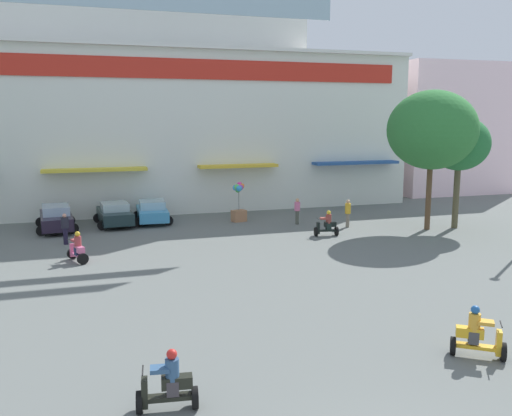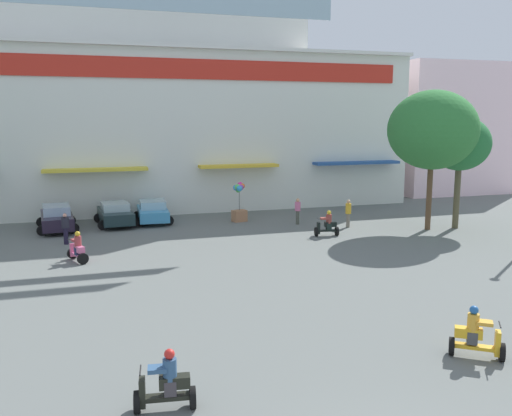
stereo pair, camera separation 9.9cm
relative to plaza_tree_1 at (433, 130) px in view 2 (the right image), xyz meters
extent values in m
plane|color=slate|center=(-14.25, -7.41, -5.99)|extent=(128.00, 128.00, 0.00)
cube|color=silver|center=(-14.25, 16.26, -0.33)|extent=(37.25, 13.34, 11.32)
cube|color=silver|center=(-14.25, 16.93, 8.61)|extent=(21.45, 12.01, 6.55)
cube|color=red|center=(-14.25, 9.53, 3.98)|extent=(34.27, 0.12, 1.34)
cube|color=silver|center=(-14.25, 9.49, 5.45)|extent=(37.25, 0.70, 0.24)
cube|color=gold|center=(-19.06, 9.04, -2.63)|extent=(6.64, 1.10, 0.20)
cube|color=gold|center=(-9.38, 9.04, -2.63)|extent=(5.63, 1.10, 0.20)
cube|color=#274F91|center=(-0.17, 9.04, -2.63)|extent=(6.77, 1.10, 0.20)
cube|color=#99B7C6|center=(-14.25, 4.21, 7.30)|extent=(18.88, 0.08, 1.31)
cube|color=white|center=(11.82, 15.34, -0.26)|extent=(10.92, 8.18, 11.46)
cylinder|color=brown|center=(0.00, 0.00, -3.89)|extent=(0.33, 0.33, 4.19)
ellipsoid|color=#2F7636|center=(0.00, 0.00, 0.01)|extent=(5.17, 5.46, 4.68)
cylinder|color=brown|center=(1.89, -0.11, -4.05)|extent=(0.37, 0.37, 3.89)
ellipsoid|color=#246934|center=(1.89, -0.11, -0.80)|extent=(3.72, 3.44, 3.26)
cube|color=#241C2D|center=(-21.50, 6.48, -5.36)|extent=(2.14, 4.61, 0.73)
cube|color=#96ADC3|center=(-21.50, 6.48, -4.73)|extent=(1.70, 2.36, 0.52)
cylinder|color=black|center=(-22.50, 7.78, -5.69)|extent=(0.61, 0.22, 0.60)
cylinder|color=black|center=(-20.74, 7.93, -5.69)|extent=(0.61, 0.22, 0.60)
cylinder|color=black|center=(-22.26, 5.02, -5.69)|extent=(0.61, 0.22, 0.60)
cylinder|color=black|center=(-20.51, 5.17, -5.69)|extent=(0.61, 0.22, 0.60)
cube|color=#1A2B2E|center=(-18.05, 6.99, -5.37)|extent=(2.15, 4.26, 0.71)
cube|color=#9FB9BD|center=(-18.05, 6.99, -4.78)|extent=(1.74, 2.18, 0.47)
cylinder|color=black|center=(-19.06, 8.20, -5.69)|extent=(0.61, 0.21, 0.60)
cylinder|color=black|center=(-17.23, 8.34, -5.69)|extent=(0.61, 0.21, 0.60)
cylinder|color=black|center=(-18.86, 5.64, -5.69)|extent=(0.61, 0.21, 0.60)
cylinder|color=black|center=(-17.03, 5.79, -5.69)|extent=(0.61, 0.21, 0.60)
cube|color=#3B8EBF|center=(-15.69, 7.18, -5.39)|extent=(1.98, 3.87, 0.67)
cube|color=#8DB4C3|center=(-15.69, 7.18, -4.80)|extent=(1.65, 1.96, 0.52)
cylinder|color=black|center=(-16.55, 8.39, -5.69)|extent=(0.61, 0.19, 0.60)
cylinder|color=black|center=(-14.73, 8.32, -5.69)|extent=(0.61, 0.19, 0.60)
cylinder|color=black|center=(-16.65, 6.03, -5.69)|extent=(0.61, 0.19, 0.60)
cylinder|color=black|center=(-14.82, 5.96, -5.69)|extent=(0.61, 0.19, 0.60)
cylinder|color=black|center=(-20.46, -0.94, -5.73)|extent=(0.54, 0.32, 0.52)
cylinder|color=black|center=(-19.98, -2.17, -5.73)|extent=(0.54, 0.32, 0.52)
cube|color=#DC6794|center=(-20.22, -1.55, -5.67)|extent=(0.68, 1.19, 0.10)
cube|color=#DC6794|center=(-20.14, -1.78, -5.34)|extent=(0.55, 0.80, 0.28)
cube|color=#DC6794|center=(-20.41, -1.06, -5.53)|extent=(0.35, 0.25, 0.64)
cylinder|color=black|center=(-20.42, -1.04, -5.00)|extent=(0.50, 0.22, 0.04)
cube|color=#212A4B|center=(-20.17, -1.68, -5.46)|extent=(0.40, 0.38, 0.36)
cylinder|color=#983A3C|center=(-20.17, -1.68, -5.01)|extent=(0.41, 0.41, 0.54)
sphere|color=gold|center=(-20.17, -1.68, -4.64)|extent=(0.25, 0.25, 0.25)
cube|color=#983A3C|center=(-20.28, -1.41, -4.99)|extent=(0.47, 0.53, 0.10)
cylinder|color=black|center=(-8.78, -16.30, -5.73)|extent=(0.42, 0.51, 0.52)
cylinder|color=black|center=(-9.86, -15.53, -5.73)|extent=(0.42, 0.51, 0.52)
cube|color=gold|center=(-9.32, -15.91, -5.67)|extent=(1.11, 0.91, 0.10)
cube|color=gold|center=(-9.51, -15.77, -5.27)|extent=(0.78, 0.68, 0.28)
cube|color=gold|center=(-8.89, -16.22, -5.48)|extent=(0.30, 0.34, 0.70)
cylinder|color=black|center=(-8.87, -16.24, -4.93)|extent=(0.33, 0.44, 0.04)
cube|color=#434344|center=(-9.43, -15.84, -5.39)|extent=(0.41, 0.42, 0.36)
cylinder|color=gold|center=(-9.43, -15.84, -4.96)|extent=(0.45, 0.45, 0.51)
sphere|color=#1F569B|center=(-9.43, -15.84, -4.59)|extent=(0.25, 0.25, 0.25)
cube|color=gold|center=(-9.19, -16.01, -4.93)|extent=(0.56, 0.53, 0.10)
cylinder|color=black|center=(-18.74, -16.04, -5.73)|extent=(0.21, 0.53, 0.52)
cylinder|color=black|center=(-17.48, -16.21, -5.73)|extent=(0.21, 0.53, 0.52)
cube|color=black|center=(-18.11, -16.12, -5.67)|extent=(1.15, 0.42, 0.10)
cube|color=black|center=(-17.88, -16.15, -5.30)|extent=(0.75, 0.39, 0.28)
cube|color=black|center=(-18.62, -16.06, -5.50)|extent=(0.18, 0.34, 0.67)
cylinder|color=black|center=(-18.64, -16.05, -4.96)|extent=(0.10, 0.52, 0.04)
cube|color=#413B40|center=(-17.99, -16.14, -5.42)|extent=(0.32, 0.35, 0.36)
cylinder|color=#33557C|center=(-17.99, -16.14, -4.99)|extent=(0.36, 0.36, 0.51)
sphere|color=red|center=(-17.99, -16.14, -4.62)|extent=(0.25, 0.25, 0.25)
cube|color=#33557C|center=(-18.26, -16.10, -4.96)|extent=(0.48, 0.39, 0.10)
cylinder|color=black|center=(-7.22, 0.25, -5.73)|extent=(0.24, 0.54, 0.52)
cylinder|color=black|center=(-6.04, 0.03, -5.73)|extent=(0.24, 0.54, 0.52)
cube|color=black|center=(-6.63, 0.14, -5.67)|extent=(1.10, 0.47, 0.10)
cube|color=black|center=(-6.42, 0.10, -5.31)|extent=(0.72, 0.42, 0.28)
cube|color=black|center=(-7.10, 0.23, -5.51)|extent=(0.20, 0.34, 0.66)
cylinder|color=black|center=(-7.13, 0.23, -4.97)|extent=(0.13, 0.52, 0.04)
cube|color=black|center=(-6.51, 0.12, -5.43)|extent=(0.33, 0.37, 0.36)
cylinder|color=brown|center=(-6.51, 0.12, -5.00)|extent=(0.37, 0.37, 0.51)
sphere|color=gold|center=(-6.51, 0.12, -4.63)|extent=(0.25, 0.25, 0.25)
cube|color=brown|center=(-6.77, 0.16, -4.97)|extent=(0.49, 0.41, 0.10)
cylinder|color=#1F1A2F|center=(-20.86, 2.36, -5.54)|extent=(0.28, 0.28, 0.90)
cylinder|color=#23222E|center=(-20.86, 2.36, -4.81)|extent=(0.45, 0.45, 0.56)
sphere|color=tan|center=(-20.86, 2.36, -4.42)|extent=(0.21, 0.21, 0.21)
cylinder|color=#4C4F43|center=(-6.94, 3.88, -5.55)|extent=(0.31, 0.31, 0.88)
cylinder|color=#D76996|center=(-6.94, 3.88, -4.83)|extent=(0.50, 0.50, 0.56)
sphere|color=tan|center=(-6.94, 3.88, -4.44)|extent=(0.24, 0.24, 0.24)
cylinder|color=#73695A|center=(-4.32, 2.04, -5.56)|extent=(0.27, 0.27, 0.86)
cylinder|color=gold|center=(-4.32, 2.04, -4.81)|extent=(0.43, 0.43, 0.63)
sphere|color=tan|center=(-4.32, 2.04, -4.37)|extent=(0.24, 0.24, 0.24)
cube|color=#A4704D|center=(-10.24, 5.88, -5.62)|extent=(1.03, 0.82, 0.75)
cylinder|color=#4C4C4C|center=(-10.24, 5.88, -4.64)|extent=(0.04, 0.04, 1.20)
sphere|color=orange|center=(-10.03, 5.90, -3.66)|extent=(0.35, 0.35, 0.35)
sphere|color=#E52F92|center=(-10.13, 6.05, -3.61)|extent=(0.39, 0.39, 0.39)
sphere|color=green|center=(-10.27, 5.98, -3.92)|extent=(0.34, 0.34, 0.34)
sphere|color=#3EA2E3|center=(-10.43, 6.01, -3.76)|extent=(0.38, 0.38, 0.38)
sphere|color=#53CE58|center=(-10.36, 5.81, -3.71)|extent=(0.38, 0.38, 0.38)
sphere|color=#309AE1|center=(-10.30, 5.61, -3.77)|extent=(0.38, 0.38, 0.38)
sphere|color=purple|center=(-10.18, 5.78, -3.73)|extent=(0.38, 0.38, 0.38)
camera|label=1|loc=(-19.66, -27.92, 0.71)|focal=38.28mm
camera|label=2|loc=(-19.56, -27.95, 0.71)|focal=38.28mm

